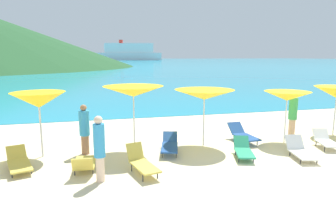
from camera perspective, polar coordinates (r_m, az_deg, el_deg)
The scene contains 18 objects.
ground_plane at distance 18.15m, azimuth 4.68°, elevation -0.89°, with size 50.00×100.00×0.30m, color beige.
ocean_water at distance 236.54m, azimuth -13.03°, elevation 9.36°, with size 650.00×440.00×0.02m, color teal.
umbrella_1 at distance 11.00m, azimuth -23.22°, elevation 2.08°, with size 1.96×1.96×2.24m.
umbrella_2 at distance 10.75m, azimuth -6.55°, elevation 3.87°, with size 2.17×2.17×2.38m.
umbrella_3 at distance 11.44m, azimuth 6.87°, elevation 3.26°, with size 2.26×2.26×2.18m.
umbrella_4 at distance 12.86m, azimuth 21.57°, elevation 2.80°, with size 1.82×1.82×2.05m.
lounge_chair_0 at distance 10.94m, azimuth 0.32°, elevation -6.15°, with size 1.00×1.77×0.58m.
lounge_chair_2 at distance 10.45m, azimuth -26.34°, elevation -8.36°, with size 1.08×1.85×0.54m.
lounge_chair_3 at distance 9.52m, azimuth -15.50°, elevation -9.27°, with size 0.69×1.49×0.62m.
lounge_chair_6 at distance 9.09m, azimuth -5.00°, elevation -9.40°, with size 0.85×1.58×0.77m.
lounge_chair_7 at distance 10.74m, azimuth 14.05°, elevation -6.93°, with size 0.97×1.55×0.59m.
lounge_chair_8 at distance 12.95m, azimuth 27.61°, elevation -4.79°, with size 0.94×1.43×0.60m.
lounge_chair_9 at distance 11.32m, azimuth 23.75°, elevation -6.64°, with size 0.92×1.60×0.64m.
lounge_chair_10 at distance 12.59m, azimuth 13.93°, elevation -4.08°, with size 0.69×1.68×0.66m.
beachgoer_1 at distance 10.96m, azimuth -15.48°, elevation -2.97°, with size 0.35×0.35×1.77m.
beachgoer_2 at distance 8.46m, azimuth -12.82°, elevation -6.40°, with size 0.31×0.31×1.85m.
beachgoer_4 at distance 14.15m, azimuth 22.48°, elevation -0.18°, with size 0.36×0.36×1.88m.
cruise_ship at distance 275.59m, azimuth -7.33°, elevation 11.02°, with size 57.66×18.15×17.76m.
Camera 1 is at (-5.80, -6.82, 3.41)m, focal length 32.32 mm.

